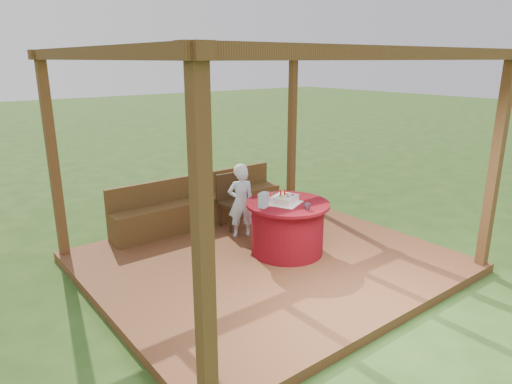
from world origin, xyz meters
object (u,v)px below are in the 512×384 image
birthday_cake (285,199)px  drinking_glass (307,207)px  table (287,227)px  chair (231,198)px  elderly_woman (241,200)px  gift_bag (264,200)px  bench (201,208)px

birthday_cake → drinking_glass: 0.39m
table → drinking_glass: 0.55m
chair → elderly_woman: elderly_woman is taller
gift_bag → birthday_cake: bearing=-27.1°
elderly_woman → birthday_cake: elderly_woman is taller
drinking_glass → elderly_woman: bearing=96.3°
bench → chair: chair is taller
chair → birthday_cake: birthday_cake is taller
drinking_glass → chair: bearing=90.5°
bench → birthday_cake: 1.82m
table → elderly_woman: (-0.14, 0.89, 0.21)m
elderly_woman → drinking_glass: bearing=-83.7°
bench → table: size_ratio=2.62×
chair → elderly_woman: size_ratio=0.76×
drinking_glass → birthday_cake: bearing=98.0°
birthday_cake → table: bearing=-8.8°
table → drinking_glass: (-0.00, -0.38, 0.40)m
table → gift_bag: bearing=172.7°
birthday_cake → drinking_glass: size_ratio=5.79×
bench → elderly_woman: elderly_woman is taller
elderly_woman → gift_bag: size_ratio=5.65×
gift_bag → bench: bearing=68.6°
birthday_cake → gift_bag: 0.33m
elderly_woman → birthday_cake: bearing=-84.4°
bench → gift_bag: gift_bag is taller
drinking_glass → gift_bag: bearing=131.9°
elderly_woman → drinking_glass: elderly_woman is taller
table → elderly_woman: 0.93m
elderly_woman → gift_bag: elderly_woman is taller
table → elderly_woman: size_ratio=1.01×
birthday_cake → drinking_glass: (0.05, -0.39, -0.01)m
table → birthday_cake: bearing=171.2°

